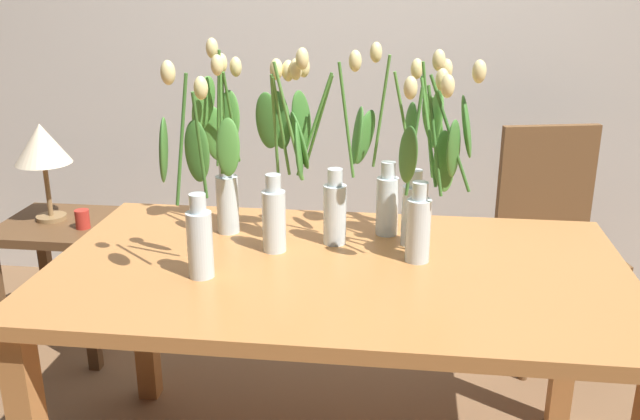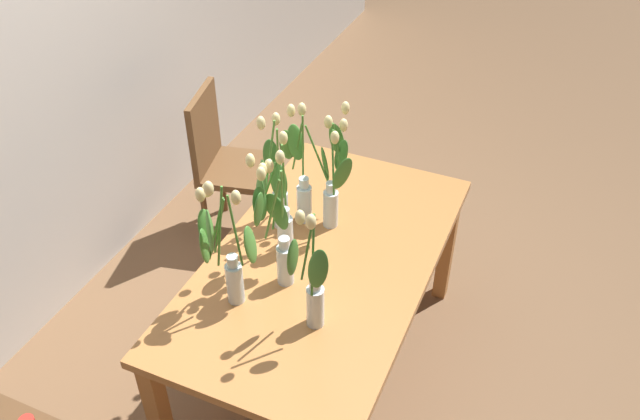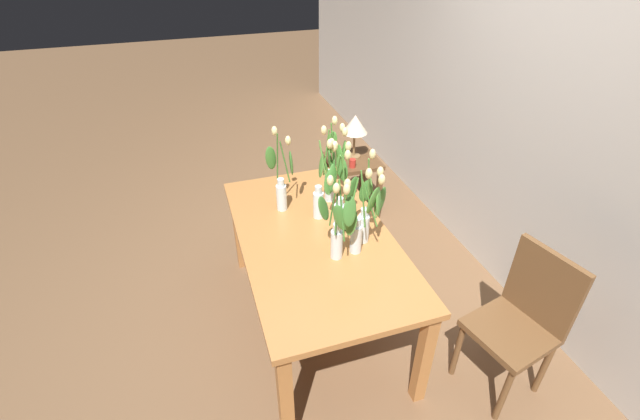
{
  "view_description": "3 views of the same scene",
  "coord_description": "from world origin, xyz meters",
  "px_view_note": "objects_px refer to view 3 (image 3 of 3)",
  "views": [
    {
      "loc": [
        0.17,
        -1.76,
        1.51
      ],
      "look_at": [
        -0.04,
        -0.07,
        0.92
      ],
      "focal_mm": 38.98,
      "sensor_mm": 36.0,
      "label": 1
    },
    {
      "loc": [
        -1.91,
        -0.82,
        2.63
      ],
      "look_at": [
        0.09,
        0.05,
        0.92
      ],
      "focal_mm": 37.0,
      "sensor_mm": 36.0,
      "label": 2
    },
    {
      "loc": [
        2.0,
        -0.61,
        2.36
      ],
      "look_at": [
        0.02,
        0.02,
        0.94
      ],
      "focal_mm": 24.38,
      "sensor_mm": 36.0,
      "label": 3
    }
  ],
  "objects_px": {
    "tulip_vase_5": "(337,229)",
    "tulip_vase_6": "(340,198)",
    "dining_table": "(315,248)",
    "side_table": "(352,171)",
    "tulip_vase_2": "(332,169)",
    "tulip_vase_0": "(360,223)",
    "table_lamp": "(355,125)",
    "tulip_vase_3": "(324,187)",
    "dining_chair": "(523,317)",
    "pillar_candle": "(352,163)",
    "tulip_vase_4": "(281,184)",
    "tulip_vase_1": "(367,215)"
  },
  "relations": [
    {
      "from": "tulip_vase_0",
      "to": "tulip_vase_2",
      "type": "bearing_deg",
      "value": 175.85
    },
    {
      "from": "tulip_vase_2",
      "to": "side_table",
      "type": "height_order",
      "value": "tulip_vase_2"
    },
    {
      "from": "tulip_vase_2",
      "to": "tulip_vase_4",
      "type": "bearing_deg",
      "value": -88.34
    },
    {
      "from": "tulip_vase_4",
      "to": "dining_table",
      "type": "bearing_deg",
      "value": 17.41
    },
    {
      "from": "tulip_vase_0",
      "to": "table_lamp",
      "type": "bearing_deg",
      "value": 159.23
    },
    {
      "from": "tulip_vase_2",
      "to": "dining_chair",
      "type": "distance_m",
      "value": 1.43
    },
    {
      "from": "side_table",
      "to": "pillar_candle",
      "type": "distance_m",
      "value": 0.22
    },
    {
      "from": "table_lamp",
      "to": "pillar_candle",
      "type": "bearing_deg",
      "value": -24.72
    },
    {
      "from": "tulip_vase_2",
      "to": "pillar_candle",
      "type": "distance_m",
      "value": 0.91
    },
    {
      "from": "side_table",
      "to": "table_lamp",
      "type": "distance_m",
      "value": 0.43
    },
    {
      "from": "tulip_vase_0",
      "to": "tulip_vase_3",
      "type": "bearing_deg",
      "value": -169.85
    },
    {
      "from": "dining_table",
      "to": "tulip_vase_5",
      "type": "bearing_deg",
      "value": 11.62
    },
    {
      "from": "tulip_vase_2",
      "to": "tulip_vase_5",
      "type": "distance_m",
      "value": 0.64
    },
    {
      "from": "dining_chair",
      "to": "tulip_vase_5",
      "type": "bearing_deg",
      "value": -120.61
    },
    {
      "from": "dining_chair",
      "to": "table_lamp",
      "type": "xyz_separation_m",
      "value": [
        -2.03,
        -0.2,
        0.33
      ]
    },
    {
      "from": "tulip_vase_0",
      "to": "tulip_vase_2",
      "type": "xyz_separation_m",
      "value": [
        -0.6,
        0.04,
        0.02
      ]
    },
    {
      "from": "dining_table",
      "to": "tulip_vase_2",
      "type": "relative_size",
      "value": 2.72
    },
    {
      "from": "tulip_vase_5",
      "to": "tulip_vase_3",
      "type": "bearing_deg",
      "value": 171.08
    },
    {
      "from": "tulip_vase_2",
      "to": "tulip_vase_6",
      "type": "relative_size",
      "value": 1.04
    },
    {
      "from": "tulip_vase_3",
      "to": "tulip_vase_4",
      "type": "xyz_separation_m",
      "value": [
        -0.18,
        -0.23,
        -0.03
      ]
    },
    {
      "from": "dining_table",
      "to": "tulip_vase_3",
      "type": "bearing_deg",
      "value": 147.66
    },
    {
      "from": "tulip_vase_3",
      "to": "tulip_vase_0",
      "type": "bearing_deg",
      "value": 10.15
    },
    {
      "from": "tulip_vase_1",
      "to": "tulip_vase_4",
      "type": "relative_size",
      "value": 1.01
    },
    {
      "from": "dining_table",
      "to": "side_table",
      "type": "distance_m",
      "value": 1.43
    },
    {
      "from": "tulip_vase_0",
      "to": "tulip_vase_1",
      "type": "relative_size",
      "value": 0.99
    },
    {
      "from": "tulip_vase_2",
      "to": "dining_chair",
      "type": "xyz_separation_m",
      "value": [
        1.15,
        0.72,
        -0.45
      ]
    },
    {
      "from": "dining_table",
      "to": "tulip_vase_4",
      "type": "relative_size",
      "value": 2.81
    },
    {
      "from": "dining_table",
      "to": "tulip_vase_1",
      "type": "xyz_separation_m",
      "value": [
        0.13,
        0.27,
        0.27
      ]
    },
    {
      "from": "tulip_vase_0",
      "to": "dining_table",
      "type": "bearing_deg",
      "value": -140.44
    },
    {
      "from": "tulip_vase_2",
      "to": "tulip_vase_6",
      "type": "height_order",
      "value": "tulip_vase_2"
    },
    {
      "from": "tulip_vase_0",
      "to": "tulip_vase_5",
      "type": "distance_m",
      "value": 0.14
    },
    {
      "from": "tulip_vase_5",
      "to": "pillar_candle",
      "type": "bearing_deg",
      "value": 154.72
    },
    {
      "from": "dining_chair",
      "to": "pillar_candle",
      "type": "bearing_deg",
      "value": -171.27
    },
    {
      "from": "tulip_vase_5",
      "to": "tulip_vase_6",
      "type": "relative_size",
      "value": 0.99
    },
    {
      "from": "tulip_vase_4",
      "to": "tulip_vase_5",
      "type": "bearing_deg",
      "value": 15.14
    },
    {
      "from": "dining_table",
      "to": "tulip_vase_2",
      "type": "xyz_separation_m",
      "value": [
        -0.37,
        0.23,
        0.33
      ]
    },
    {
      "from": "tulip_vase_4",
      "to": "tulip_vase_6",
      "type": "distance_m",
      "value": 0.43
    },
    {
      "from": "tulip_vase_2",
      "to": "tulip_vase_4",
      "type": "xyz_separation_m",
      "value": [
        0.01,
        -0.35,
        -0.05
      ]
    },
    {
      "from": "tulip_vase_2",
      "to": "tulip_vase_4",
      "type": "relative_size",
      "value": 1.03
    },
    {
      "from": "tulip_vase_3",
      "to": "pillar_candle",
      "type": "distance_m",
      "value": 1.12
    },
    {
      "from": "tulip_vase_1",
      "to": "pillar_candle",
      "type": "bearing_deg",
      "value": 161.73
    },
    {
      "from": "dining_table",
      "to": "tulip_vase_1",
      "type": "bearing_deg",
      "value": 65.42
    },
    {
      "from": "tulip_vase_1",
      "to": "tulip_vase_5",
      "type": "relative_size",
      "value": 1.03
    },
    {
      "from": "tulip_vase_6",
      "to": "side_table",
      "type": "distance_m",
      "value": 1.39
    },
    {
      "from": "tulip_vase_3",
      "to": "tulip_vase_5",
      "type": "bearing_deg",
      "value": -8.92
    },
    {
      "from": "dining_chair",
      "to": "pillar_candle",
      "type": "distance_m",
      "value": 1.88
    },
    {
      "from": "tulip_vase_4",
      "to": "pillar_candle",
      "type": "relative_size",
      "value": 7.58
    },
    {
      "from": "tulip_vase_0",
      "to": "tulip_vase_3",
      "type": "xyz_separation_m",
      "value": [
        -0.41,
        -0.07,
        0.01
      ]
    },
    {
      "from": "tulip_vase_1",
      "to": "dining_chair",
      "type": "distance_m",
      "value": 1.02
    },
    {
      "from": "side_table",
      "to": "table_lamp",
      "type": "xyz_separation_m",
      "value": [
        -0.04,
        0.02,
        0.42
      ]
    }
  ]
}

